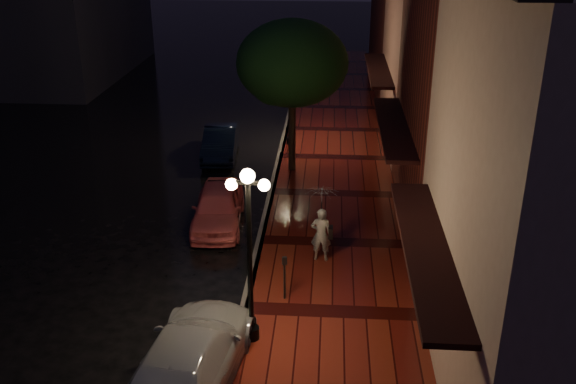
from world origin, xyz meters
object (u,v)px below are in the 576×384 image
at_px(streetlamp_near, 249,247).
at_px(woman_with_umbrella, 322,213).
at_px(streetlamp_far, 291,89).
at_px(street_tree, 292,66).
at_px(silver_car, 190,358).
at_px(navy_car, 220,143).
at_px(parking_meter, 285,274).
at_px(pink_car, 218,207).

distance_m(streetlamp_near, woman_with_umbrella, 4.28).
bearing_deg(streetlamp_far, woman_with_umbrella, -81.33).
bearing_deg(street_tree, silver_car, -96.25).
distance_m(navy_car, silver_car, 14.24).
relative_size(street_tree, parking_meter, 4.71).
bearing_deg(navy_car, pink_car, -85.59).
xyz_separation_m(streetlamp_near, streetlamp_far, (0.00, 14.00, 0.00)).
relative_size(pink_car, woman_with_umbrella, 1.69).
bearing_deg(navy_car, parking_meter, -76.54).
height_order(street_tree, silver_car, street_tree).
distance_m(streetlamp_far, woman_with_umbrella, 10.28).
bearing_deg(streetlamp_far, street_tree, -85.09).
distance_m(pink_car, parking_meter, 5.10).
xyz_separation_m(pink_car, parking_meter, (2.50, -4.44, 0.24)).
bearing_deg(street_tree, parking_meter, -87.57).
bearing_deg(pink_car, parking_meter, -64.58).
relative_size(streetlamp_near, navy_car, 1.13).
bearing_deg(pink_car, silver_car, -88.57).
relative_size(navy_car, silver_car, 0.78).
relative_size(streetlamp_far, woman_with_umbrella, 1.89).
height_order(navy_car, woman_with_umbrella, woman_with_umbrella).
xyz_separation_m(pink_car, navy_car, (-0.99, 6.39, -0.03)).
height_order(pink_car, parking_meter, parking_meter).
relative_size(street_tree, silver_car, 1.18).
bearing_deg(silver_car, parking_meter, -111.09).
xyz_separation_m(streetlamp_near, navy_car, (-2.84, 12.58, -1.97)).
distance_m(pink_car, navy_car, 6.47).
xyz_separation_m(streetlamp_near, pink_car, (-1.85, 6.19, -1.94)).
height_order(streetlamp_far, street_tree, street_tree).
xyz_separation_m(navy_car, woman_with_umbrella, (4.39, -8.70, 1.03)).
bearing_deg(woman_with_umbrella, street_tree, -75.27).
distance_m(streetlamp_near, street_tree, 11.12).
xyz_separation_m(streetlamp_far, woman_with_umbrella, (1.54, -10.12, -0.94)).
xyz_separation_m(pink_car, silver_car, (0.73, -7.75, 0.05)).
distance_m(silver_car, parking_meter, 3.76).
xyz_separation_m(streetlamp_near, silver_car, (-1.12, -1.56, -1.89)).
distance_m(streetlamp_far, parking_meter, 12.38).
xyz_separation_m(streetlamp_far, navy_car, (-2.84, -1.42, -1.97)).
height_order(street_tree, pink_car, street_tree).
distance_m(silver_car, woman_with_umbrella, 6.13).
relative_size(pink_car, navy_car, 1.01).
height_order(streetlamp_near, woman_with_umbrella, streetlamp_near).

